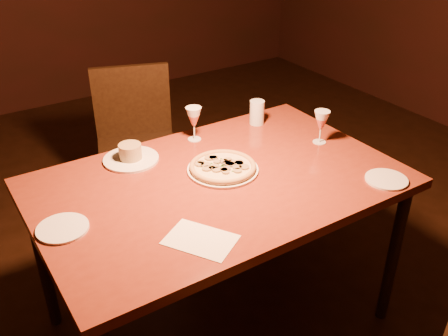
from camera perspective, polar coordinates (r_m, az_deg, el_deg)
dining_table at (r=2.12m, az=-0.60°, el=-2.94°), size 1.52×0.98×0.81m
chair_far at (r=3.06m, az=-9.94°, el=3.19°), size 0.59×0.59×0.96m
pizza_plate at (r=2.14m, az=-0.14°, el=0.09°), size 0.31×0.31×0.03m
ramekin_saucer at (r=2.25m, az=-10.63°, el=1.44°), size 0.25×0.25×0.08m
wine_glass_far at (r=2.38m, az=-3.45°, el=5.06°), size 0.08×0.08×0.17m
wine_glass_right at (r=2.39m, az=11.01°, el=4.63°), size 0.07×0.07×0.16m
water_tumbler at (r=2.56m, az=3.79°, el=6.36°), size 0.07×0.07×0.12m
side_plate_left at (r=1.89m, az=-17.96°, el=-6.57°), size 0.19×0.19×0.01m
side_plate_near at (r=2.18m, az=18.07°, el=-1.25°), size 0.18×0.18×0.01m
menu_card at (r=1.75m, az=-2.70°, el=-8.19°), size 0.26×0.29×0.00m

